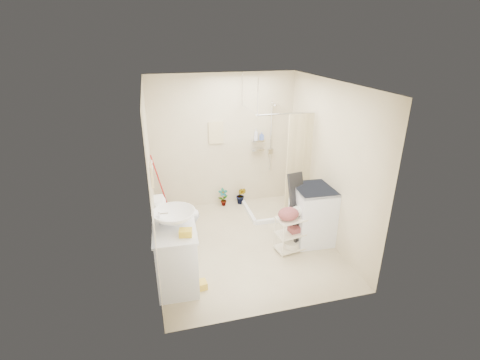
# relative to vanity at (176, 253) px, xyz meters

# --- Properties ---
(floor) EXTENTS (3.20, 3.20, 0.00)m
(floor) POSITION_rel_vanity_xyz_m (1.16, 0.66, -0.44)
(floor) COLOR beige
(floor) RESTS_ON ground
(ceiling) EXTENTS (2.80, 3.20, 0.04)m
(ceiling) POSITION_rel_vanity_xyz_m (1.16, 0.66, 2.16)
(ceiling) COLOR silver
(ceiling) RESTS_ON ground
(wall_back) EXTENTS (2.80, 0.04, 2.60)m
(wall_back) POSITION_rel_vanity_xyz_m (1.16, 2.26, 0.86)
(wall_back) COLOR beige
(wall_back) RESTS_ON ground
(wall_front) EXTENTS (2.80, 0.04, 2.60)m
(wall_front) POSITION_rel_vanity_xyz_m (1.16, -0.94, 0.86)
(wall_front) COLOR beige
(wall_front) RESTS_ON ground
(wall_left) EXTENTS (0.04, 3.20, 2.60)m
(wall_left) POSITION_rel_vanity_xyz_m (-0.24, 0.66, 0.86)
(wall_left) COLOR beige
(wall_left) RESTS_ON ground
(wall_right) EXTENTS (0.04, 3.20, 2.60)m
(wall_right) POSITION_rel_vanity_xyz_m (2.56, 0.66, 0.86)
(wall_right) COLOR beige
(wall_right) RESTS_ON ground
(vanity) EXTENTS (0.60, 1.03, 0.88)m
(vanity) POSITION_rel_vanity_xyz_m (0.00, 0.00, 0.00)
(vanity) COLOR silver
(vanity) RESTS_ON ground
(sink) EXTENTS (0.64, 0.64, 0.20)m
(sink) POSITION_rel_vanity_xyz_m (0.01, 0.03, 0.54)
(sink) COLOR white
(sink) RESTS_ON vanity
(counter_basket) EXTENTS (0.18, 0.15, 0.09)m
(counter_basket) POSITION_rel_vanity_xyz_m (0.13, -0.30, 0.49)
(counter_basket) COLOR gold
(counter_basket) RESTS_ON vanity
(floor_basket) EXTENTS (0.30, 0.24, 0.15)m
(floor_basket) POSITION_rel_vanity_xyz_m (0.27, -0.27, -0.37)
(floor_basket) COLOR yellow
(floor_basket) RESTS_ON ground
(toilet) EXTENTS (0.74, 0.44, 0.75)m
(toilet) POSITION_rel_vanity_xyz_m (0.12, 1.18, -0.07)
(toilet) COLOR white
(toilet) RESTS_ON ground
(mop) EXTENTS (0.15, 0.15, 1.21)m
(mop) POSITION_rel_vanity_xyz_m (-0.15, 2.14, 0.16)
(mop) COLOR #B01213
(mop) RESTS_ON ground
(potted_plant_a) EXTENTS (0.21, 0.16, 0.37)m
(potted_plant_a) POSITION_rel_vanity_xyz_m (1.10, 2.11, -0.26)
(potted_plant_a) COLOR brown
(potted_plant_a) RESTS_ON ground
(potted_plant_b) EXTENTS (0.26, 0.25, 0.37)m
(potted_plant_b) POSITION_rel_vanity_xyz_m (1.48, 2.11, -0.26)
(potted_plant_b) COLOR brown
(potted_plant_b) RESTS_ON ground
(hanging_towel) EXTENTS (0.28, 0.03, 0.42)m
(hanging_towel) POSITION_rel_vanity_xyz_m (1.01, 2.24, 1.06)
(hanging_towel) COLOR #CBB98A
(hanging_towel) RESTS_ON wall_back
(towel_ring) EXTENTS (0.04, 0.22, 0.34)m
(towel_ring) POSITION_rel_vanity_xyz_m (-0.22, 0.46, 1.03)
(towel_ring) COLOR #F4DB95
(towel_ring) RESTS_ON wall_left
(tp_holder) EXTENTS (0.08, 0.12, 0.14)m
(tp_holder) POSITION_rel_vanity_xyz_m (-0.20, 0.71, 0.28)
(tp_holder) COLOR white
(tp_holder) RESTS_ON wall_left
(shower) EXTENTS (1.10, 1.10, 2.10)m
(shower) POSITION_rel_vanity_xyz_m (2.01, 1.71, 0.61)
(shower) COLOR white
(shower) RESTS_ON ground
(shampoo_bottle_a) EXTENTS (0.09, 0.09, 0.22)m
(shampoo_bottle_a) POSITION_rel_vanity_xyz_m (1.79, 2.19, 0.99)
(shampoo_bottle_a) COLOR silver
(shampoo_bottle_a) RESTS_ON shower
(shampoo_bottle_b) EXTENTS (0.07, 0.07, 0.15)m
(shampoo_bottle_b) POSITION_rel_vanity_xyz_m (1.90, 2.16, 0.95)
(shampoo_bottle_b) COLOR #4B65B3
(shampoo_bottle_b) RESTS_ON shower
(washing_machine) EXTENTS (0.68, 0.71, 0.95)m
(washing_machine) POSITION_rel_vanity_xyz_m (2.30, 0.51, 0.03)
(washing_machine) COLOR silver
(washing_machine) RESTS_ON ground
(laundry_rack) EXTENTS (0.55, 0.38, 0.70)m
(laundry_rack) POSITION_rel_vanity_xyz_m (1.84, 0.30, -0.09)
(laundry_rack) COLOR #ECE2C7
(laundry_rack) RESTS_ON ground
(ironing_board) EXTENTS (0.35, 0.25, 1.23)m
(ironing_board) POSITION_rel_vanity_xyz_m (2.02, 0.52, 0.17)
(ironing_board) COLOR black
(ironing_board) RESTS_ON ground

